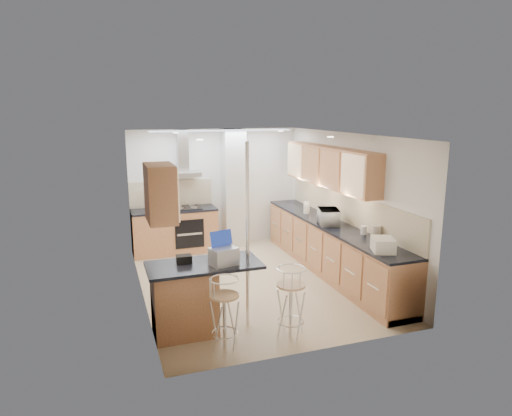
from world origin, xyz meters
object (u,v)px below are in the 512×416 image
object	(u,v)px
microwave	(329,217)
bar_stool_end	(291,303)
laptop	(224,256)
bread_bin	(383,245)
bar_stool_near	(224,313)

from	to	relation	value
microwave	bar_stool_end	xyz separation A→B (m)	(-1.53, -1.90, -0.58)
laptop	bread_bin	distance (m)	2.31
bread_bin	bar_stool_end	bearing A→B (deg)	-148.35
bar_stool_near	bar_stool_end	world-z (taller)	bar_stool_end
bar_stool_near	bread_bin	size ratio (longest dim) A/B	2.50
bar_stool_near	bar_stool_end	distance (m)	0.88
microwave	bread_bin	distance (m)	1.63
laptop	bread_bin	size ratio (longest dim) A/B	0.89
bread_bin	laptop	bearing A→B (deg)	-161.63
bar_stool_end	microwave	bearing A→B (deg)	-19.69
bread_bin	microwave	bearing A→B (deg)	111.55
microwave	bar_stool_near	xyz separation A→B (m)	(-2.41, -1.91, -0.59)
microwave	bar_stool_end	bearing A→B (deg)	158.36
bar_stool_end	bread_bin	distance (m)	1.65
laptop	microwave	bearing A→B (deg)	16.86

